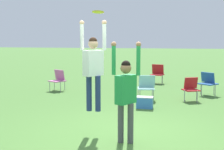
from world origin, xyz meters
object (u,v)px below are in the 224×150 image
camping_chair_1 (157,72)px  camping_chair_2 (191,87)px  camping_chair_0 (146,86)px  person_defending (126,90)px  cooler_box (145,102)px  person_jumping (93,64)px  camping_chair_3 (208,82)px  frisbee (98,12)px  camping_chair_4 (58,79)px

camping_chair_1 → camping_chair_2: camping_chair_1 is taller
camping_chair_0 → camping_chair_2: size_ratio=1.07×
person_defending → cooler_box: size_ratio=4.09×
person_jumping → camping_chair_3: size_ratio=2.29×
camping_chair_0 → camping_chair_2: camping_chair_0 is taller
camping_chair_1 → frisbee: bearing=97.9°
cooler_box → person_jumping: bearing=-106.4°
person_defending → camping_chair_4: size_ratio=2.46×
camping_chair_0 → frisbee: bearing=74.7°
person_jumping → camping_chair_0: 4.21m
camping_chair_0 → cooler_box: (0.10, -1.29, -0.31)m
camping_chair_1 → camping_chair_3: bearing=138.8°
camping_chair_2 → camping_chair_4: 5.27m
person_defending → camping_chair_2: (1.37, 4.70, -0.61)m
camping_chair_2 → cooler_box: bearing=20.2°
person_defending → camping_chair_3: size_ratio=2.35×
camping_chair_4 → cooler_box: camping_chair_4 is taller
cooler_box → camping_chair_4: bearing=147.0°
person_defending → camping_chair_1: size_ratio=2.32×
camping_chair_0 → camping_chair_1: (0.04, 4.13, 0.01)m
camping_chair_3 → frisbee: bearing=105.0°
person_defending → camping_chair_0: (-0.10, 4.49, -0.58)m
camping_chair_0 → camping_chair_2: bearing=178.6°
camping_chair_2 → cooler_box: 2.04m
person_jumping → camping_chair_2: (2.17, 4.22, -1.08)m
person_jumping → frisbee: size_ratio=8.22×
person_jumping → cooler_box: 3.15m
camping_chair_0 → camping_chair_2: (1.47, 0.20, -0.04)m
person_jumping → cooler_box: size_ratio=3.99×
person_defending → camping_chair_4: person_defending is taller
camping_chair_0 → camping_chair_3: size_ratio=0.96×
person_jumping → camping_chair_3: (2.81, 5.45, -1.04)m
person_defending → camping_chair_1: person_defending is taller
camping_chair_1 → camping_chair_3: (2.07, -2.70, -0.00)m
frisbee → cooler_box: frisbee is taller
frisbee → camping_chair_1: (0.51, 8.59, -2.10)m
camping_chair_0 → camping_chair_1: camping_chair_1 is taller
camping_chair_4 → cooler_box: (3.80, -2.47, -0.30)m
camping_chair_3 → camping_chair_2: bearing=101.2°
frisbee → camping_chair_0: 4.95m
frisbee → camping_chair_0: frisbee is taller
camping_chair_1 → camping_chair_2: bearing=121.4°
frisbee → camping_chair_4: (-3.23, 5.64, -2.13)m
person_defending → frisbee: 1.64m
camping_chair_0 → camping_chair_3: 2.55m
camping_chair_0 → camping_chair_3: bearing=-155.1°
person_defending → camping_chair_1: 8.64m
camping_chair_0 → person_defending: bearing=82.1°
camping_chair_3 → person_jumping: bearing=101.3°
person_jumping → camping_chair_4: bearing=60.6°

